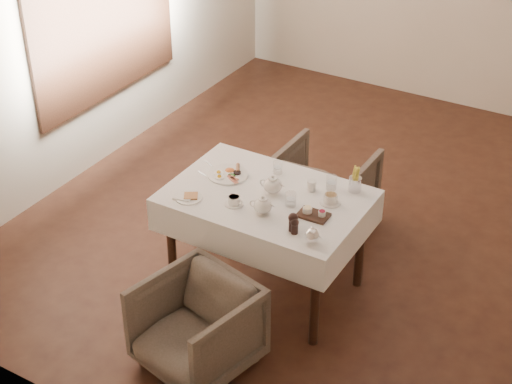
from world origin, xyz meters
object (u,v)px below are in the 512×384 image
Objects in this scene: armchair_near at (196,327)px; armchair_far at (323,190)px; table at (267,210)px; teapot_centre at (273,184)px; breakfast_plate at (228,174)px.

armchair_far is (-0.01, 1.73, 0.03)m from armchair_near.
armchair_far is (-0.00, 0.87, -0.32)m from table.
armchair_far is 4.20× the size of teapot_centre.
table is at bearing -124.67° from teapot_centre.
teapot_centre is (0.37, -0.05, 0.06)m from breakfast_plate.
table is 1.83× the size of armchair_far.
table is 4.69× the size of breakfast_plate.
teapot_centre reaches higher than armchair_near.
table is 7.69× the size of teapot_centre.
armchair_near is at bearing 91.07° from armchair_far.
teapot_centre reaches higher than armchair_far.
table is 0.93m from armchair_near.
armchair_near is 1.05m from teapot_centre.
armchair_near is 0.92× the size of armchair_far.
breakfast_plate is (-0.36, 0.95, 0.47)m from armchair_near.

